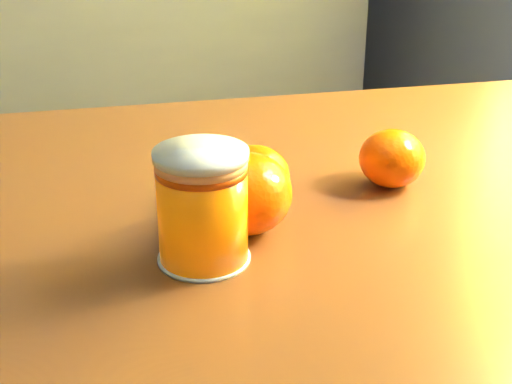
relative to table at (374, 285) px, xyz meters
name	(u,v)px	position (x,y,z in m)	size (l,w,h in m)	color
table	(374,285)	(0.00, 0.00, 0.00)	(1.05, 0.82, 0.71)	brown
juice_glass	(203,207)	(-0.18, -0.04, 0.13)	(0.07, 0.07, 0.09)	#FF6E05
orange_front	(255,176)	(-0.11, 0.04, 0.12)	(0.06, 0.06, 0.05)	#FF5905
orange_back	(392,158)	(0.02, 0.02, 0.12)	(0.06, 0.06, 0.05)	#FF5905
orange_extra	(246,193)	(-0.13, -0.01, 0.12)	(0.08, 0.08, 0.07)	#FF5905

